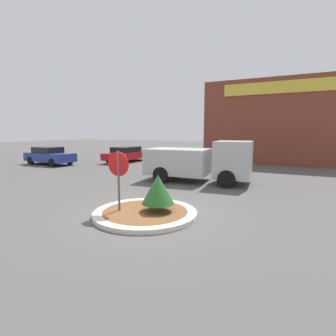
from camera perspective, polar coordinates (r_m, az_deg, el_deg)
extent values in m
plane|color=#514F4C|center=(8.39, -4.97, -10.20)|extent=(120.00, 120.00, 0.00)
cylinder|color=beige|center=(8.37, -4.98, -9.76)|extent=(3.25, 3.25, 0.14)
cylinder|color=brown|center=(8.37, -4.98, -9.75)|extent=(2.67, 2.67, 0.14)
cylinder|color=#4C4C51|center=(8.32, -10.67, -3.29)|extent=(0.07, 0.07, 2.02)
cylinder|color=#B71414|center=(8.23, -10.78, 0.85)|extent=(0.76, 0.03, 0.76)
cylinder|color=brown|center=(8.28, -2.19, -8.53)|extent=(0.08, 0.08, 0.24)
cone|color=#235623|center=(8.14, -2.21, -4.62)|extent=(1.02, 1.02, 0.92)
cube|color=#B2B2B7|center=(13.29, 14.04, 1.88)|extent=(1.87, 2.19, 1.77)
cube|color=#B2B2B7|center=(13.96, 2.25, 1.49)|extent=(3.36, 2.43, 1.33)
cube|color=black|center=(13.20, 16.65, 3.09)|extent=(0.19, 1.84, 0.62)
cylinder|color=black|center=(14.40, 13.81, -1.04)|extent=(0.85, 0.31, 0.83)
cylinder|color=black|center=(12.45, 12.59, -2.39)|extent=(0.85, 0.31, 0.83)
cylinder|color=black|center=(15.17, 1.39, -0.36)|extent=(0.85, 0.31, 0.83)
cylinder|color=black|center=(13.33, -1.54, -1.52)|extent=(0.85, 0.31, 0.83)
cube|color=brown|center=(24.73, 22.83, 9.04)|extent=(11.34, 6.00, 6.68)
cube|color=gold|center=(21.93, 22.71, 15.91)|extent=(7.94, 0.08, 0.90)
cube|color=#B21919|center=(22.93, -8.73, 2.77)|extent=(2.06, 4.87, 0.57)
cube|color=black|center=(22.70, -9.13, 4.02)|extent=(1.71, 2.38, 0.46)
cylinder|color=black|center=(24.63, -8.14, 2.59)|extent=(0.24, 0.69, 0.68)
cylinder|color=black|center=(23.66, -4.92, 2.43)|extent=(0.24, 0.69, 0.68)
cylinder|color=black|center=(22.35, -12.74, 1.94)|extent=(0.24, 0.69, 0.68)
cylinder|color=black|center=(21.28, -9.39, 1.73)|extent=(0.24, 0.69, 0.68)
cube|color=navy|center=(22.76, -24.32, 2.20)|extent=(4.38, 1.98, 0.66)
cube|color=black|center=(22.89, -24.71, 3.61)|extent=(2.14, 1.63, 0.46)
cylinder|color=black|center=(22.22, -20.62, 1.54)|extent=(0.65, 0.23, 0.64)
cylinder|color=black|center=(21.26, -23.88, 1.10)|extent=(0.65, 0.23, 0.64)
cylinder|color=black|center=(24.31, -24.62, 1.84)|extent=(0.65, 0.23, 0.64)
cylinder|color=black|center=(23.44, -27.74, 1.44)|extent=(0.65, 0.23, 0.64)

